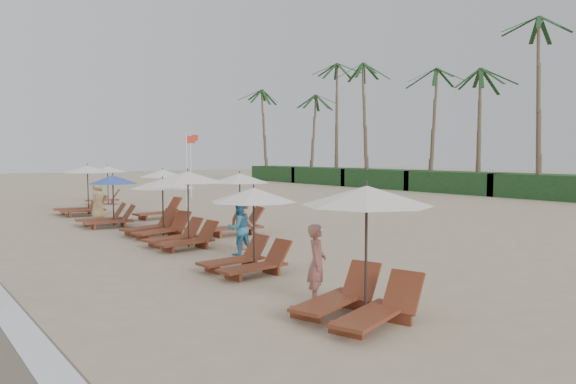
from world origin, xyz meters
TOP-DOWN VIEW (x-y plane):
  - ground at (0.00, 0.00)m, footprint 160.00×160.00m
  - shrub_hedge at (22.00, 14.50)m, footprint 3.20×53.00m
  - palm_row at (21.91, 15.40)m, footprint 7.00×52.00m
  - lounger_station_0 at (-6.29, -4.04)m, footprint 2.61×2.35m
  - lounger_station_1 at (-5.79, 0.39)m, footprint 2.42×2.17m
  - lounger_station_2 at (-5.47, 4.69)m, footprint 2.59×2.40m
  - lounger_station_3 at (-5.18, 7.38)m, footprint 2.66×2.35m
  - lounger_station_4 at (-5.74, 11.08)m, footprint 2.45×2.03m
  - lounger_station_5 at (-5.33, 15.96)m, footprint 2.75×2.40m
  - inland_station_0 at (-2.66, 6.08)m, footprint 2.85×2.24m
  - inland_station_1 at (-2.91, 12.45)m, footprint 2.77×2.24m
  - inland_station_2 at (-2.59, 21.06)m, footprint 2.67×2.24m
  - beachgoer_near at (-6.11, -2.69)m, footprint 0.67×0.66m
  - beachgoer_mid_a at (-4.72, 2.55)m, footprint 0.78×0.61m
  - beachgoer_mid_b at (-4.14, 3.26)m, footprint 0.79×1.18m
  - beachgoer_far_b at (-5.29, 13.80)m, footprint 0.88×1.03m
  - flag_pole_near at (0.48, 16.55)m, footprint 0.59×0.08m
  - flag_pole_far at (3.69, 22.49)m, footprint 0.60×0.08m

SIDE VIEW (x-z plane):
  - ground at x=0.00m, z-range 0.00..0.00m
  - beachgoer_near at x=-6.11m, z-range 0.00..1.56m
  - beachgoer_mid_a at x=-4.72m, z-range 0.00..1.58m
  - shrub_hedge at x=22.00m, z-range 0.00..1.60m
  - beachgoer_mid_b at x=-4.14m, z-range 0.00..1.70m
  - beachgoer_far_b at x=-5.29m, z-range 0.00..1.78m
  - lounger_station_4 at x=-5.74m, z-range -0.04..2.03m
  - lounger_station_3 at x=-5.18m, z-range 0.04..2.10m
  - lounger_station_1 at x=-5.79m, z-range 0.06..2.17m
  - lounger_station_5 at x=-5.33m, z-range -0.01..2.38m
  - lounger_station_0 at x=-6.29m, z-range 0.07..2.45m
  - inland_station_0 at x=-2.66m, z-range 0.18..2.41m
  - lounger_station_2 at x=-5.47m, z-range 0.11..2.50m
  - inland_station_1 at x=-2.91m, z-range 0.22..2.45m
  - inland_station_2 at x=-2.59m, z-range 0.29..2.52m
  - flag_pole_near at x=0.48m, z-range 0.24..4.37m
  - flag_pole_far at x=3.69m, z-range 0.24..4.68m
  - palm_row at x=21.91m, z-range 3.76..16.06m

